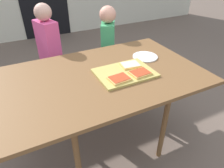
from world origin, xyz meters
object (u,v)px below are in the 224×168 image
(pizza_slice_far_right, at_px, (130,65))
(plate_white_right, at_px, (145,57))
(cutting_board, at_px, (125,73))
(pizza_slice_near_left, at_px, (119,79))
(pizza_slice_near_right, at_px, (140,73))
(child_right, at_px, (108,46))
(child_left, at_px, (50,53))
(dining_table, at_px, (103,80))

(pizza_slice_far_right, bearing_deg, plate_white_right, 26.02)
(cutting_board, xyz_separation_m, pizza_slice_far_right, (0.09, 0.07, 0.02))
(cutting_board, distance_m, pizza_slice_near_left, 0.12)
(pizza_slice_near_right, relative_size, plate_white_right, 0.71)
(pizza_slice_near_right, bearing_deg, child_right, 79.86)
(cutting_board, relative_size, plate_white_right, 1.98)
(pizza_slice_near_left, distance_m, child_left, 0.97)
(pizza_slice_near_right, height_order, plate_white_right, pizza_slice_near_right)
(pizza_slice_near_right, bearing_deg, pizza_slice_near_left, -179.12)
(child_right, bearing_deg, plate_white_right, -85.08)
(pizza_slice_far_right, height_order, child_right, child_right)
(pizza_slice_near_right, relative_size, child_right, 0.15)
(pizza_slice_near_left, bearing_deg, pizza_slice_far_right, 39.52)
(pizza_slice_near_left, bearing_deg, cutting_board, 41.42)
(pizza_slice_near_right, bearing_deg, cutting_board, 139.06)
(pizza_slice_near_right, xyz_separation_m, pizza_slice_near_left, (-0.17, -0.00, 0.00))
(cutting_board, distance_m, plate_white_right, 0.34)
(cutting_board, bearing_deg, child_left, 115.04)
(plate_white_right, height_order, child_right, child_right)
(dining_table, distance_m, pizza_slice_near_right, 0.28)
(dining_table, height_order, child_left, child_left)
(pizza_slice_near_left, height_order, plate_white_right, pizza_slice_near_left)
(dining_table, distance_m, child_right, 0.84)
(pizza_slice_near_right, distance_m, child_left, 1.03)
(pizza_slice_far_right, distance_m, plate_white_right, 0.23)
(cutting_board, bearing_deg, pizza_slice_near_right, -40.94)
(child_left, relative_size, child_right, 1.07)
(dining_table, xyz_separation_m, child_right, (0.39, 0.73, -0.07))
(plate_white_right, height_order, child_left, child_left)
(child_right, bearing_deg, dining_table, -118.02)
(dining_table, xyz_separation_m, plate_white_right, (0.45, 0.10, 0.06))
(pizza_slice_far_right, relative_size, pizza_slice_near_right, 1.04)
(dining_table, bearing_deg, cutting_board, -23.85)
(dining_table, distance_m, cutting_board, 0.17)
(pizza_slice_near_left, bearing_deg, pizza_slice_near_right, 0.88)
(child_left, height_order, child_right, child_left)
(pizza_slice_near_left, bearing_deg, plate_white_right, 32.67)
(cutting_board, bearing_deg, plate_white_right, 29.68)
(dining_table, xyz_separation_m, cutting_board, (0.15, -0.07, 0.06))
(cutting_board, height_order, pizza_slice_near_left, pizza_slice_near_left)
(pizza_slice_far_right, height_order, pizza_slice_near_left, same)
(pizza_slice_far_right, bearing_deg, pizza_slice_near_left, -140.48)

